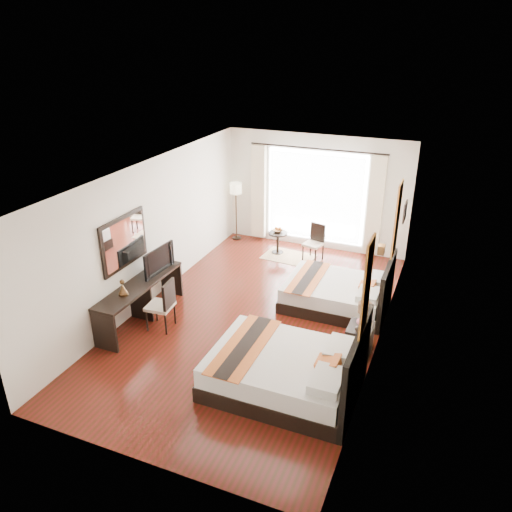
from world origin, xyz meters
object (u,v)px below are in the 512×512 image
at_px(bed_far, 339,293).
at_px(window_chair, 313,249).
at_px(desk_chair, 162,314).
at_px(fruit_bowl, 278,231).
at_px(console_desk, 141,301).
at_px(table_lamp, 365,309).
at_px(television, 155,259).
at_px(side_table, 278,243).
at_px(bed_near, 288,371).
at_px(nightstand, 359,339).
at_px(floor_lamp, 236,192).
at_px(vase, 359,327).

height_order(bed_far, window_chair, bed_far).
distance_m(desk_chair, fruit_bowl, 4.08).
bearing_deg(console_desk, table_lamp, 9.47).
distance_m(television, side_table, 3.62).
height_order(bed_near, desk_chair, bed_near).
xyz_separation_m(nightstand, fruit_bowl, (-2.70, 3.36, 0.32)).
relative_size(nightstand, television, 0.57).
bearing_deg(window_chair, nightstand, 43.47).
bearing_deg(window_chair, floor_lamp, -87.84).
relative_size(floor_lamp, side_table, 2.82).
relative_size(television, desk_chair, 0.92).
bearing_deg(table_lamp, nightstand, -96.66).
relative_size(bed_far, console_desk, 0.90).
xyz_separation_m(bed_near, bed_far, (0.12, 2.73, -0.03)).
bearing_deg(nightstand, vase, -88.53).
xyz_separation_m(desk_chair, fruit_bowl, (0.77, 4.00, 0.27)).
distance_m(bed_far, floor_lamp, 4.22).
distance_m(bed_far, vase, 1.69).
distance_m(vase, fruit_bowl, 4.45).
bearing_deg(window_chair, bed_far, 44.59).
height_order(nightstand, vase, vase).
xyz_separation_m(bed_near, side_table, (-1.89, 4.70, -0.06)).
height_order(console_desk, window_chair, window_chair).
xyz_separation_m(table_lamp, console_desk, (-4.00, -0.67, -0.37)).
height_order(floor_lamp, fruit_bowl, floor_lamp).
bearing_deg(side_table, fruit_bowl, 114.66).
distance_m(bed_near, side_table, 5.06).
xyz_separation_m(floor_lamp, fruit_bowl, (1.29, -0.42, -0.70)).
relative_size(vase, television, 0.16).
height_order(bed_far, table_lamp, bed_far).
bearing_deg(bed_far, table_lamp, -60.04).
bearing_deg(table_lamp, vase, -92.19).
bearing_deg(console_desk, television, 87.92).
distance_m(console_desk, television, 0.84).
bearing_deg(table_lamp, side_table, 130.33).
height_order(console_desk, fruit_bowl, console_desk).
bearing_deg(window_chair, console_desk, -15.24).
relative_size(fruit_bowl, window_chair, 0.27).
distance_m(bed_far, nightstand, 1.52).
relative_size(desk_chair, fruit_bowl, 4.14).
relative_size(vase, console_desk, 0.07).
height_order(table_lamp, television, television).
distance_m(desk_chair, floor_lamp, 4.55).
relative_size(side_table, fruit_bowl, 2.29).
xyz_separation_m(table_lamp, window_chair, (-1.79, 3.13, -0.48)).
distance_m(side_table, fruit_bowl, 0.30).
bearing_deg(bed_near, desk_chair, 164.60).
bearing_deg(table_lamp, desk_chair, -167.46).
bearing_deg(television, desk_chair, -139.79).
bearing_deg(desk_chair, vase, -177.97).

